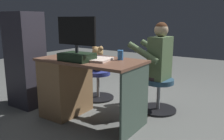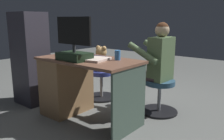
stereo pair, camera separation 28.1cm
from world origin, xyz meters
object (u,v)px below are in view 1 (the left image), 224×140
at_px(desk, 72,84).
at_px(office_chair_teddy, 98,83).
at_px(teddy_bear, 98,59).
at_px(cup, 120,55).
at_px(computer_mouse, 72,54).
at_px(person, 153,61).
at_px(keyboard, 92,56).
at_px(visitor_chair, 158,93).
at_px(monitor, 77,48).
at_px(tv_remote, 67,57).

distance_m(desk, office_chair_teddy, 0.70).
bearing_deg(teddy_bear, cup, 143.11).
bearing_deg(computer_mouse, person, -142.41).
distance_m(teddy_bear, person, 0.85).
distance_m(desk, keyboard, 0.44).
distance_m(desk, person, 1.07).
distance_m(office_chair_teddy, visitor_chair, 0.95).
relative_size(desk, person, 1.05).
distance_m(teddy_bear, visitor_chair, 1.01).
xyz_separation_m(computer_mouse, cup, (-0.67, -0.05, 0.04)).
bearing_deg(computer_mouse, keyboard, -176.98).
height_order(keyboard, computer_mouse, computer_mouse).
height_order(desk, teddy_bear, teddy_bear).
relative_size(monitor, tv_remote, 3.38).
distance_m(tv_remote, person, 1.08).
relative_size(computer_mouse, office_chair_teddy, 0.20).
height_order(cup, tv_remote, cup).
height_order(visitor_chair, person, person).
xyz_separation_m(desk, monitor, (-0.25, 0.16, 0.48)).
distance_m(keyboard, cup, 0.38).
xyz_separation_m(computer_mouse, tv_remote, (-0.06, 0.15, -0.01)).
relative_size(tv_remote, office_chair_teddy, 0.32).
bearing_deg(cup, visitor_chair, -111.85).
bearing_deg(visitor_chair, monitor, 56.36).
height_order(computer_mouse, person, person).
height_order(teddy_bear, visitor_chair, teddy_bear).
relative_size(cup, visitor_chair, 0.23).
bearing_deg(office_chair_teddy, tv_remote, 97.82).
xyz_separation_m(office_chair_teddy, teddy_bear, (-0.00, -0.01, 0.36)).
height_order(monitor, tv_remote, monitor).
height_order(computer_mouse, visitor_chair, computer_mouse).
xyz_separation_m(monitor, person, (-0.49, -0.88, -0.22)).
bearing_deg(keyboard, monitor, 92.85).
bearing_deg(monitor, office_chair_teddy, -66.94).
bearing_deg(person, tv_remote, 45.72).
distance_m(monitor, person, 1.03).
height_order(tv_remote, person, person).
relative_size(cup, teddy_bear, 0.29).
relative_size(computer_mouse, person, 0.08).
distance_m(monitor, computer_mouse, 0.42).
distance_m(visitor_chair, person, 0.42).
relative_size(computer_mouse, visitor_chair, 0.20).
xyz_separation_m(teddy_bear, person, (-0.85, -0.03, 0.06)).
xyz_separation_m(cup, teddy_bear, (0.71, -0.54, -0.19)).
height_order(cup, visitor_chair, cup).
distance_m(computer_mouse, person, 1.03).
distance_m(desk, teddy_bear, 0.72).
bearing_deg(office_chair_teddy, computer_mouse, 93.96).
relative_size(desk, monitor, 2.38).
distance_m(cup, person, 0.60).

